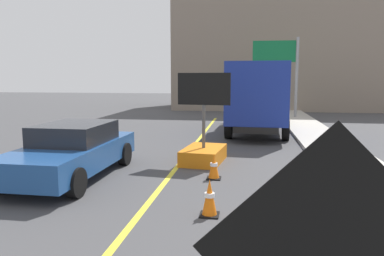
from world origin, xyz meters
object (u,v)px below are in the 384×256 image
Objects in this scene: pickup_car at (72,150)px; highway_guide_sign at (284,63)px; traffic_cone_mid_lane at (210,198)px; traffic_cone_far_lane at (214,166)px; arrow_board_trailer at (204,147)px; box_truck at (259,95)px.

highway_guide_sign is at bearing 65.99° from pickup_car.
traffic_cone_mid_lane is (3.78, -2.21, -0.35)m from pickup_car.
highway_guide_sign is 7.12× the size of traffic_cone_mid_lane.
traffic_cone_far_lane is at bearing -101.63° from highway_guide_sign.
traffic_cone_far_lane is at bearing -75.29° from arrow_board_trailer.
traffic_cone_far_lane is (0.48, -1.81, -0.16)m from arrow_board_trailer.
highway_guide_sign reaches higher than traffic_cone_mid_lane.
arrow_board_trailer is 3.85× the size of traffic_cone_mid_lane.
pickup_car is at bearing 149.72° from traffic_cone_mid_lane.
traffic_cone_mid_lane is (0.63, -4.37, -0.14)m from arrow_board_trailer.
highway_guide_sign reaches higher than box_truck.
box_truck is 10.08m from pickup_car.
box_truck reaches higher than arrow_board_trailer.
traffic_cone_far_lane is at bearing -98.97° from box_truck.
highway_guide_sign is (1.67, 6.14, 1.67)m from box_truck.
arrow_board_trailer is 13.49m from highway_guide_sign.
traffic_cone_mid_lane is at bearing -96.12° from box_truck.
arrow_board_trailer is 0.58× the size of pickup_car.
pickup_car is at bearing -174.59° from traffic_cone_far_lane.
highway_guide_sign is (3.46, 12.70, 2.94)m from arrow_board_trailer.
traffic_cone_mid_lane is at bearing -86.64° from traffic_cone_far_lane.
box_truck is 1.53× the size of highway_guide_sign.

